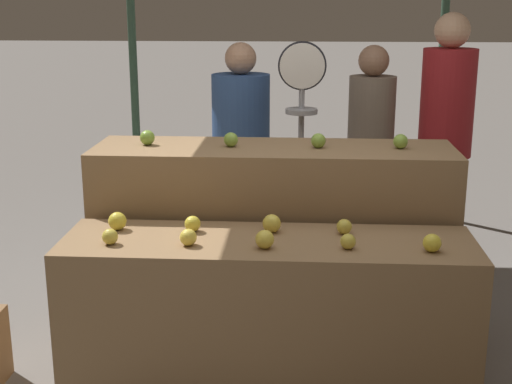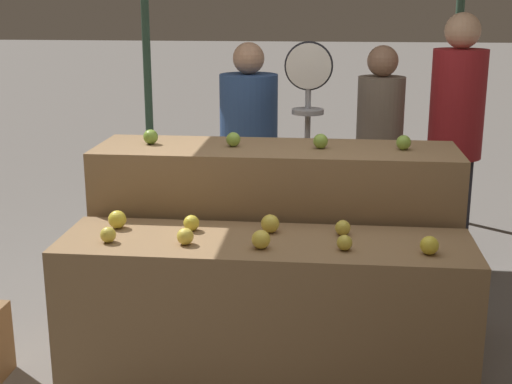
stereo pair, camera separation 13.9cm
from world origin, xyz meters
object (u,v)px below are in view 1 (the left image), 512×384
person_customer_right (446,126)px  person_vendor_at_scale (241,145)px  produce_scale (301,112)px  person_customer_left (370,143)px

person_customer_right → person_vendor_at_scale: bearing=15.5°
person_vendor_at_scale → produce_scale: bearing=167.9°
produce_scale → person_vendor_at_scale: 0.59m
person_customer_left → person_customer_right: (0.51, 0.01, 0.12)m
produce_scale → person_customer_right: (0.98, 0.44, -0.15)m
produce_scale → person_customer_right: 1.09m
produce_scale → person_customer_left: size_ratio=1.03×
person_vendor_at_scale → person_customer_left: bearing=-147.0°
produce_scale → person_vendor_at_scale: produce_scale is taller
produce_scale → person_customer_right: size_ratio=0.91×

